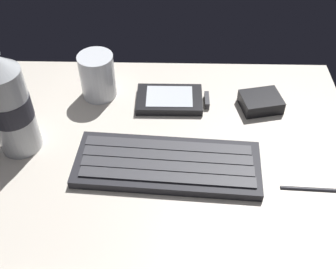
# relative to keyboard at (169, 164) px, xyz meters

# --- Properties ---
(ground_plane) EXTENTS (0.64, 0.48, 0.03)m
(ground_plane) POSITION_rel_keyboard_xyz_m (-0.00, 0.04, -0.02)
(ground_plane) COLOR beige
(keyboard) EXTENTS (0.30, 0.13, 0.02)m
(keyboard) POSITION_rel_keyboard_xyz_m (0.00, 0.00, 0.00)
(keyboard) COLOR #232328
(keyboard) RESTS_ON ground_plane
(handheld_device) EXTENTS (0.13, 0.08, 0.02)m
(handheld_device) POSITION_rel_keyboard_xyz_m (0.00, 0.16, -0.00)
(handheld_device) COLOR black
(handheld_device) RESTS_ON ground_plane
(juice_cup) EXTENTS (0.06, 0.06, 0.09)m
(juice_cup) POSITION_rel_keyboard_xyz_m (-0.13, 0.18, 0.03)
(juice_cup) COLOR silver
(juice_cup) RESTS_ON ground_plane
(water_bottle) EXTENTS (0.07, 0.07, 0.21)m
(water_bottle) POSITION_rel_keyboard_xyz_m (-0.24, 0.05, 0.08)
(water_bottle) COLOR silver
(water_bottle) RESTS_ON ground_plane
(charger_block) EXTENTS (0.08, 0.07, 0.02)m
(charger_block) POSITION_rel_keyboard_xyz_m (0.16, 0.15, 0.00)
(charger_block) COLOR black
(charger_block) RESTS_ON ground_plane
(stylus_pen) EXTENTS (0.10, 0.01, 0.01)m
(stylus_pen) POSITION_rel_keyboard_xyz_m (0.22, -0.04, -0.00)
(stylus_pen) COLOR #26262B
(stylus_pen) RESTS_ON ground_plane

